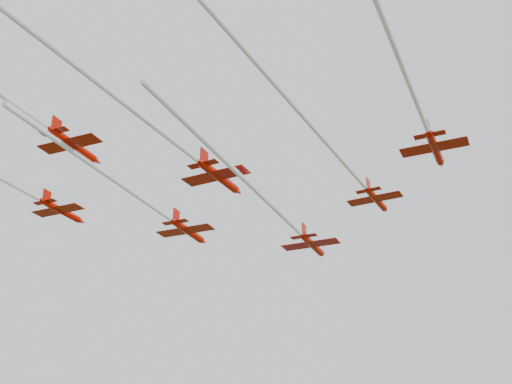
# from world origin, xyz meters

# --- Properties ---
(jet_lead) EXTENTS (20.81, 55.46, 2.85)m
(jet_lead) POSITION_xyz_m (6.32, -1.32, 52.67)
(jet_lead) COLOR #BB0D00
(jet_row2_left) EXTENTS (17.43, 46.07, 2.84)m
(jet_row2_left) POSITION_xyz_m (-12.47, -2.32, 54.08)
(jet_row2_left) COLOR #BB0D00
(jet_row2_right) EXTENTS (22.25, 49.77, 2.35)m
(jet_row2_right) POSITION_xyz_m (14.92, -15.39, 54.05)
(jet_row2_right) COLOR #BB0D00
(jet_row3_left) EXTENTS (16.31, 41.08, 2.39)m
(jet_row3_left) POSITION_xyz_m (-29.01, -13.87, 53.22)
(jet_row3_left) COLOR #BB0D00
(jet_row3_mid) EXTENTS (28.01, 65.39, 2.77)m
(jet_row3_mid) POSITION_xyz_m (-8.25, -30.47, 53.78)
(jet_row3_mid) COLOR #BB0D00
(jet_row3_right) EXTENTS (17.14, 44.37, 2.39)m
(jet_row3_right) POSITION_xyz_m (22.42, -29.26, 53.28)
(jet_row3_right) COLOR #BB0D00
(jet_row4_left) EXTENTS (18.54, 49.84, 2.47)m
(jet_row4_left) POSITION_xyz_m (-22.13, -33.52, 54.78)
(jet_row4_left) COLOR #BB0D00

